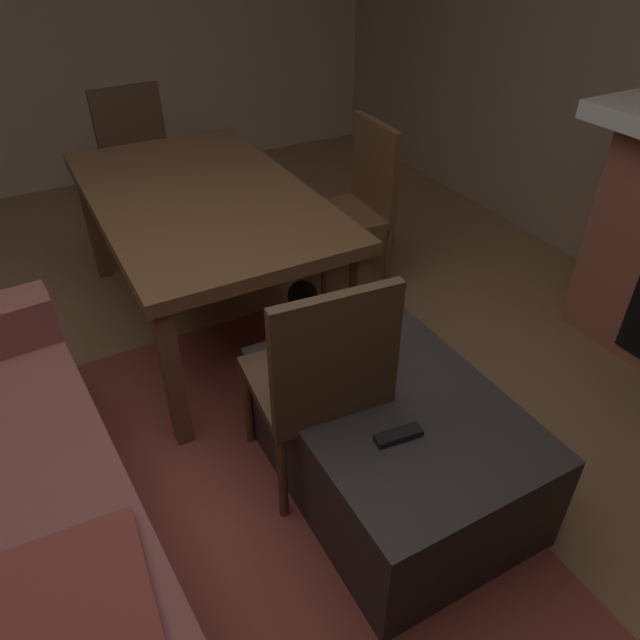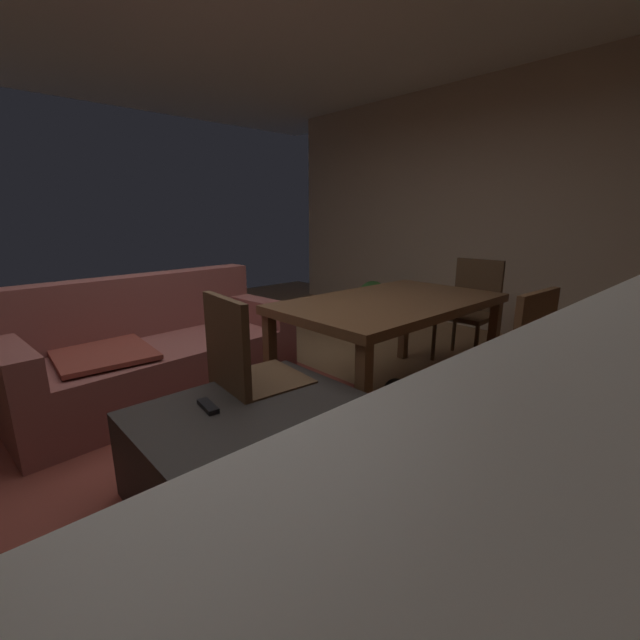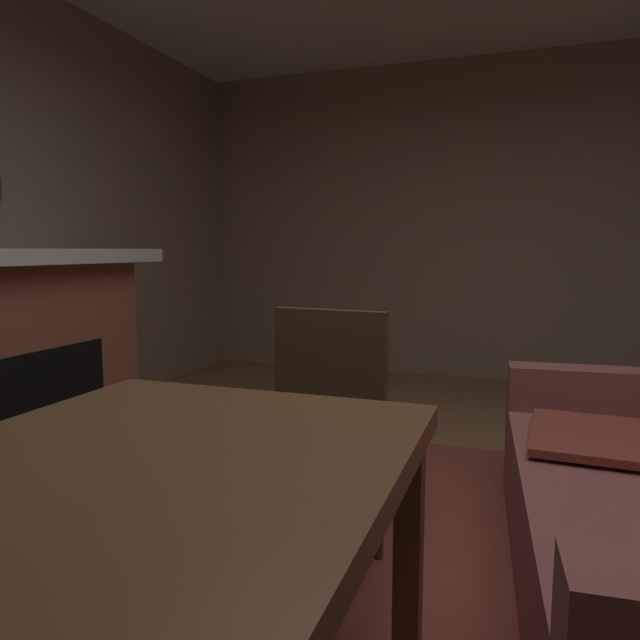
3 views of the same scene
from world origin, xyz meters
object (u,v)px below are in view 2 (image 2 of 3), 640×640
object	(u,v)px
dining_chair_south	(511,358)
small_dog	(395,417)
dining_table	(391,309)
dining_chair_east	(472,304)
ottoman_coffee_table	(249,445)
couch	(156,355)
potted_plant	(373,300)
dining_chair_west	(247,369)
tv_remote	(208,406)

from	to	relation	value
dining_chair_south	small_dog	xyz separation A→B (m)	(-0.51, 0.42, -0.36)
dining_table	dining_chair_east	distance (m)	1.23
ottoman_coffee_table	dining_table	size ratio (longest dim) A/B	0.63
dining_chair_east	couch	bearing A→B (deg)	154.58
dining_chair_south	ottoman_coffee_table	bearing A→B (deg)	153.57
couch	ottoman_coffee_table	xyz separation A→B (m)	(-0.10, -1.39, -0.10)
potted_plant	couch	bearing A→B (deg)	-173.65
small_dog	couch	bearing A→B (deg)	114.62
dining_chair_west	potted_plant	xyz separation A→B (m)	(2.83, 1.50, -0.24)
ottoman_coffee_table	tv_remote	size ratio (longest dim) A/B	6.55
dining_table	dining_chair_south	bearing A→B (deg)	-90.33
dining_table	small_dog	size ratio (longest dim) A/B	3.38
dining_table	potted_plant	xyz separation A→B (m)	(1.61, 1.51, -0.38)
couch	small_dog	world-z (taller)	couch
dining_chair_west	ottoman_coffee_table	bearing A→B (deg)	-123.48
tv_remote	dining_chair_west	distance (m)	0.33
tv_remote	dining_table	size ratio (longest dim) A/B	0.10
couch	dining_chair_east	bearing A→B (deg)	-25.42
couch	dining_table	world-z (taller)	couch
dining_table	dining_chair_east	bearing A→B (deg)	0.22
dining_chair_east	dining_table	bearing A→B (deg)	-179.78
couch	ottoman_coffee_table	distance (m)	1.40
ottoman_coffee_table	dining_chair_west	world-z (taller)	dining_chair_west
dining_chair_west	small_dog	bearing A→B (deg)	-33.07
dining_table	dining_chair_east	size ratio (longest dim) A/B	1.79
dining_table	potted_plant	size ratio (longest dim) A/B	3.17
dining_chair_east	small_dog	bearing A→B (deg)	-165.21
dining_chair_south	small_dog	world-z (taller)	dining_chair_south
potted_plant	small_dog	world-z (taller)	potted_plant
dining_chair_south	potted_plant	bearing A→B (deg)	55.96
dining_table	small_dog	world-z (taller)	dining_table
potted_plant	dining_chair_east	bearing A→B (deg)	-104.23
dining_chair_south	dining_chair_east	world-z (taller)	same
dining_chair_south	potted_plant	distance (m)	2.89
couch	ottoman_coffee_table	world-z (taller)	couch
tv_remote	dining_chair_south	world-z (taller)	dining_chair_south
couch	small_dog	bearing A→B (deg)	-65.38
dining_chair_east	potted_plant	size ratio (longest dim) A/B	1.77
dining_chair_west	dining_table	bearing A→B (deg)	-0.39
tv_remote	dining_table	distance (m)	1.54
tv_remote	dining_chair_west	bearing A→B (deg)	28.56
dining_chair_east	small_dog	size ratio (longest dim) A/B	1.89
tv_remote	dining_table	xyz separation A→B (m)	(1.52, 0.11, 0.21)
dining_chair_south	dining_table	bearing A→B (deg)	89.67
dining_chair_east	small_dog	distance (m)	1.83
couch	potted_plant	distance (m)	2.89
couch	small_dog	distance (m)	1.81
couch	dining_table	distance (m)	1.77
dining_table	potted_plant	distance (m)	2.24
tv_remote	dining_table	world-z (taller)	dining_table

